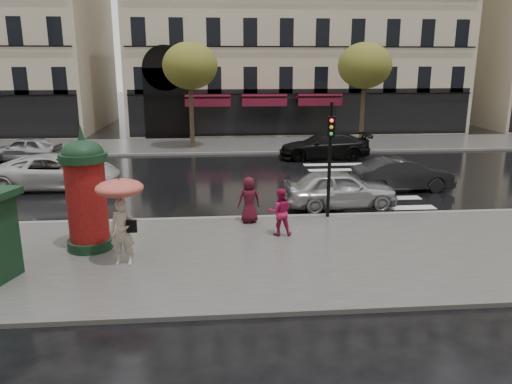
{
  "coord_description": "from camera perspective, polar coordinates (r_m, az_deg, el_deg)",
  "views": [
    {
      "loc": [
        -0.67,
        -13.85,
        5.47
      ],
      "look_at": [
        0.65,
        1.5,
        1.42
      ],
      "focal_mm": 35.0,
      "sensor_mm": 36.0,
      "label": 1
    }
  ],
  "objects": [
    {
      "name": "near_sidewalk",
      "position": [
        14.42,
        -1.91,
        -7.31
      ],
      "size": [
        90.0,
        7.0,
        0.12
      ],
      "primitive_type": "cube",
      "color": "#474744",
      "rests_on": "ground"
    },
    {
      "name": "car_black",
      "position": [
        29.07,
        7.79,
        5.26
      ],
      "size": [
        5.19,
        2.14,
        1.5
      ],
      "primitive_type": "imported",
      "rotation": [
        0.0,
        0.0,
        -1.58
      ],
      "color": "black",
      "rests_on": "ground"
    },
    {
      "name": "near_kerb",
      "position": [
        17.7,
        -2.52,
        -3.04
      ],
      "size": [
        90.0,
        0.25,
        0.14
      ],
      "primitive_type": "cube",
      "color": "slate",
      "rests_on": "ground"
    },
    {
      "name": "traffic_light",
      "position": [
        17.29,
        8.48,
        4.88
      ],
      "size": [
        0.28,
        0.39,
        4.02
      ],
      "color": "black",
      "rests_on": "near_sidewalk"
    },
    {
      "name": "far_kerb",
      "position": [
        30.34,
        -3.59,
        4.45
      ],
      "size": [
        90.0,
        0.25,
        0.14
      ],
      "primitive_type": "cube",
      "color": "slate",
      "rests_on": "ground"
    },
    {
      "name": "woman_red",
      "position": [
        15.7,
        2.78,
        -2.28
      ],
      "size": [
        0.75,
        0.59,
        1.52
      ],
      "primitive_type": "imported",
      "rotation": [
        0.0,
        0.0,
        3.12
      ],
      "color": "#AD1548",
      "rests_on": "near_sidewalk"
    },
    {
      "name": "zebra_crossing",
      "position": [
        24.98,
        10.69,
        1.84
      ],
      "size": [
        3.6,
        11.75,
        0.01
      ],
      "primitive_type": "cube",
      "color": "silver",
      "rests_on": "ground"
    },
    {
      "name": "car_far_silver",
      "position": [
        31.01,
        -24.95,
        4.49
      ],
      "size": [
        4.22,
        2.12,
        1.38
      ],
      "primitive_type": "imported",
      "rotation": [
        0.0,
        0.0,
        -1.7
      ],
      "color": "#A2A2A7",
      "rests_on": "ground"
    },
    {
      "name": "car_silver",
      "position": [
        19.33,
        9.55,
        0.35
      ],
      "size": [
        4.4,
        1.95,
        1.47
      ],
      "primitive_type": "imported",
      "rotation": [
        0.0,
        0.0,
        1.62
      ],
      "color": "#B8B9BE",
      "rests_on": "ground"
    },
    {
      "name": "tree_far_left",
      "position": [
        31.87,
        -7.54,
        14.07
      ],
      "size": [
        3.4,
        3.4,
        6.64
      ],
      "color": "#38281C",
      "rests_on": "ground"
    },
    {
      "name": "far_sidewalk",
      "position": [
        33.29,
        -3.72,
        5.35
      ],
      "size": [
        90.0,
        6.0,
        0.12
      ],
      "primitive_type": "cube",
      "color": "#474744",
      "rests_on": "ground"
    },
    {
      "name": "man_burgundy",
      "position": [
        16.91,
        -0.79,
        -0.91
      ],
      "size": [
        0.85,
        0.64,
        1.58
      ],
      "primitive_type": "imported",
      "rotation": [
        0.0,
        0.0,
        3.33
      ],
      "color": "#430D19",
      "rests_on": "near_sidewalk"
    },
    {
      "name": "car_darkgrey",
      "position": [
        22.57,
        16.4,
        1.95
      ],
      "size": [
        4.38,
        1.75,
        1.41
      ],
      "primitive_type": "imported",
      "rotation": [
        0.0,
        0.0,
        1.63
      ],
      "color": "black",
      "rests_on": "ground"
    },
    {
      "name": "tree_far_right",
      "position": [
        33.28,
        12.33,
        13.89
      ],
      "size": [
        3.4,
        3.4,
        6.64
      ],
      "color": "#38281C",
      "rests_on": "ground"
    },
    {
      "name": "car_white",
      "position": [
        23.67,
        -21.78,
        2.18
      ],
      "size": [
        5.44,
        2.53,
        1.51
      ],
      "primitive_type": "imported",
      "rotation": [
        0.0,
        0.0,
        1.57
      ],
      "color": "silver",
      "rests_on": "ground"
    },
    {
      "name": "woman_umbrella",
      "position": [
        13.68,
        -15.18,
        -1.7
      ],
      "size": [
        1.26,
        1.26,
        2.43
      ],
      "color": "#C3B2A1",
      "rests_on": "near_sidewalk"
    },
    {
      "name": "ground",
      "position": [
        14.9,
        -2.01,
        -6.81
      ],
      "size": [
        160.0,
        160.0,
        0.0
      ],
      "primitive_type": "plane",
      "color": "black",
      "rests_on": "ground"
    },
    {
      "name": "morris_column",
      "position": [
        15.11,
        -18.86,
        0.12
      ],
      "size": [
        1.35,
        1.35,
        3.64
      ],
      "color": "black",
      "rests_on": "near_sidewalk"
    }
  ]
}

